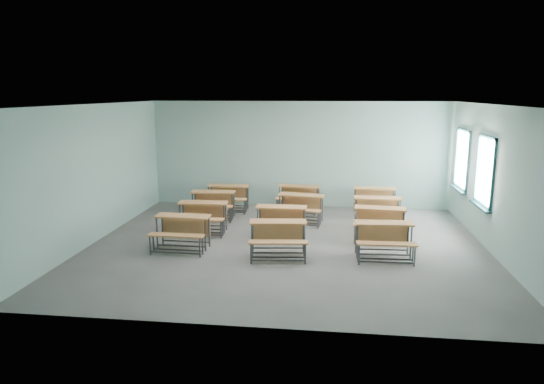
{
  "coord_description": "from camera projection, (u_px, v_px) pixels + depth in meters",
  "views": [
    {
      "loc": [
        0.96,
        -10.64,
        3.47
      ],
      "look_at": [
        -0.49,
        1.2,
        1.0
      ],
      "focal_mm": 32.0,
      "sensor_mm": 36.0,
      "label": 1
    }
  ],
  "objects": [
    {
      "name": "room",
      "position": [
        291.0,
        177.0,
        10.85
      ],
      "size": [
        9.04,
        8.04,
        3.24
      ],
      "color": "slate",
      "rests_on": "ground"
    },
    {
      "name": "desk_unit_r2c1",
      "position": [
        300.0,
        204.0,
        13.01
      ],
      "size": [
        1.31,
        0.96,
        0.76
      ],
      "rotation": [
        0.0,
        0.0,
        -0.13
      ],
      "color": "#BF7C45",
      "rests_on": "ground"
    },
    {
      "name": "desk_unit_r2c0",
      "position": [
        213.0,
        201.0,
        13.44
      ],
      "size": [
        1.25,
        0.87,
        0.76
      ],
      "rotation": [
        0.0,
        0.0,
        0.05
      ],
      "color": "#BF7C45",
      "rests_on": "ground"
    },
    {
      "name": "desk_unit_r3c1",
      "position": [
        299.0,
        194.0,
        14.24
      ],
      "size": [
        1.3,
        0.94,
        0.76
      ],
      "rotation": [
        0.0,
        0.0,
        -0.11
      ],
      "color": "#BF7C45",
      "rests_on": "ground"
    },
    {
      "name": "desk_unit_r0c2",
      "position": [
        384.0,
        235.0,
        10.2
      ],
      "size": [
        1.25,
        0.86,
        0.76
      ],
      "rotation": [
        0.0,
        0.0,
        0.04
      ],
      "color": "#BF7C45",
      "rests_on": "ground"
    },
    {
      "name": "desk_unit_r1c0",
      "position": [
        202.0,
        213.0,
        12.09
      ],
      "size": [
        1.25,
        0.86,
        0.76
      ],
      "rotation": [
        0.0,
        0.0,
        0.04
      ],
      "color": "#BF7C45",
      "rests_on": "ground"
    },
    {
      "name": "desk_unit_r1c1",
      "position": [
        281.0,
        217.0,
        11.64
      ],
      "size": [
        1.23,
        0.83,
        0.76
      ],
      "rotation": [
        0.0,
        0.0,
        -0.01
      ],
      "color": "#BF7C45",
      "rests_on": "ground"
    },
    {
      "name": "desk_unit_r3c2",
      "position": [
        375.0,
        197.0,
        13.91
      ],
      "size": [
        1.22,
        0.82,
        0.76
      ],
      "rotation": [
        0.0,
        0.0,
        -0.0
      ],
      "color": "#BF7C45",
      "rests_on": "ground"
    },
    {
      "name": "desk_unit_r0c0",
      "position": [
        182.0,
        227.0,
        10.78
      ],
      "size": [
        1.24,
        0.85,
        0.76
      ],
      "rotation": [
        0.0,
        0.0,
        -0.03
      ],
      "color": "#BF7C45",
      "rests_on": "ground"
    },
    {
      "name": "desk_unit_r3c0",
      "position": [
        228.0,
        194.0,
        14.33
      ],
      "size": [
        1.24,
        0.85,
        0.76
      ],
      "rotation": [
        0.0,
        0.0,
        0.03
      ],
      "color": "#BF7C45",
      "rests_on": "ground"
    },
    {
      "name": "desk_unit_r1c2",
      "position": [
        380.0,
        219.0,
        11.52
      ],
      "size": [
        1.28,
        0.92,
        0.76
      ],
      "rotation": [
        0.0,
        0.0,
        -0.09
      ],
      "color": "#BF7C45",
      "rests_on": "ground"
    },
    {
      "name": "desk_unit_r0c1",
      "position": [
        278.0,
        234.0,
        10.31
      ],
      "size": [
        1.3,
        0.95,
        0.76
      ],
      "rotation": [
        0.0,
        0.0,
        0.11
      ],
      "color": "#BF7C45",
      "rests_on": "ground"
    },
    {
      "name": "desk_unit_r2c2",
      "position": [
        378.0,
        207.0,
        12.64
      ],
      "size": [
        1.22,
        0.82,
        0.76
      ],
      "rotation": [
        0.0,
        0.0,
        0.01
      ],
      "color": "#BF7C45",
      "rests_on": "ground"
    }
  ]
}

